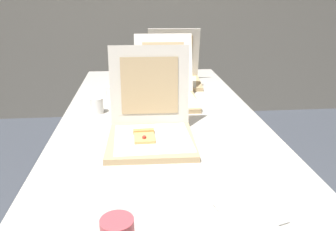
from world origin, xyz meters
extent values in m
cube|color=beige|center=(0.00, 0.56, 0.72)|extent=(0.92, 2.04, 0.03)
cylinder|color=gray|center=(-0.39, 1.51, 0.35)|extent=(0.04, 0.04, 0.71)
cylinder|color=gray|center=(0.39, 1.51, 0.35)|extent=(0.04, 0.04, 0.71)
cube|color=tan|center=(-0.06, 0.26, 0.75)|extent=(0.34, 0.34, 0.02)
cube|color=silver|center=(-0.05, 0.26, 0.76)|extent=(0.30, 0.30, 0.00)
cube|color=silver|center=(-0.06, 0.44, 0.92)|extent=(0.33, 0.04, 0.33)
cube|color=tan|center=(-0.06, 0.43, 0.92)|extent=(0.24, 0.03, 0.24)
cube|color=#E0B266|center=(-0.08, 0.26, 0.76)|extent=(0.08, 0.11, 0.01)
cube|color=tan|center=(-0.09, 0.31, 0.77)|extent=(0.08, 0.03, 0.02)
sphere|color=red|center=(-0.09, 0.24, 0.77)|extent=(0.02, 0.02, 0.02)
cube|color=tan|center=(0.04, 0.75, 0.75)|extent=(0.34, 0.34, 0.02)
cube|color=silver|center=(0.05, 0.75, 0.76)|extent=(0.32, 0.32, 0.00)
cube|color=silver|center=(0.05, 0.98, 0.91)|extent=(0.33, 0.13, 0.31)
cube|color=tan|center=(0.05, 0.97, 0.91)|extent=(0.24, 0.09, 0.22)
cylinder|color=white|center=(0.04, 0.77, 0.79)|extent=(0.03, 0.03, 0.00)
cylinder|color=white|center=(0.05, 0.77, 0.77)|extent=(0.01, 0.00, 0.03)
cylinder|color=white|center=(0.04, 0.78, 0.77)|extent=(0.01, 0.00, 0.03)
cylinder|color=white|center=(0.04, 0.76, 0.77)|extent=(0.01, 0.00, 0.03)
cube|color=tan|center=(0.13, 1.14, 0.75)|extent=(0.35, 0.35, 0.02)
cube|color=silver|center=(0.12, 1.14, 0.76)|extent=(0.33, 0.33, 0.00)
cube|color=silver|center=(0.14, 1.27, 0.92)|extent=(0.34, 0.12, 0.32)
cube|color=tan|center=(0.14, 1.26, 0.92)|extent=(0.24, 0.08, 0.23)
cube|color=#EAC156|center=(0.15, 1.15, 0.76)|extent=(0.12, 0.14, 0.01)
cube|color=tan|center=(0.12, 1.20, 0.77)|extent=(0.08, 0.06, 0.02)
sphere|color=orange|center=(0.12, 1.16, 0.77)|extent=(0.02, 0.02, 0.02)
cylinder|color=white|center=(-0.30, 0.64, 0.77)|extent=(0.06, 0.06, 0.07)
cylinder|color=white|center=(-0.24, 0.85, 0.77)|extent=(0.06, 0.06, 0.07)
cube|color=white|center=(0.17, -0.21, 0.74)|extent=(0.18, 0.18, 0.00)
cube|color=white|center=(0.18, -0.20, 0.74)|extent=(0.18, 0.18, 0.00)
camera|label=1|loc=(-0.10, -0.93, 1.28)|focal=36.16mm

